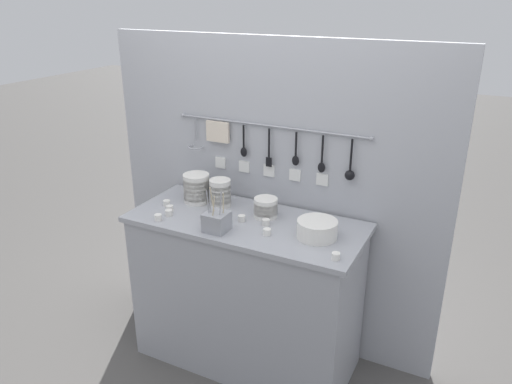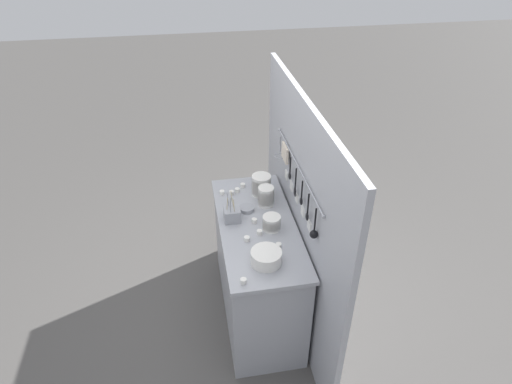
% 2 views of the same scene
% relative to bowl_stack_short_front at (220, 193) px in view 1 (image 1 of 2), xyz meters
% --- Properties ---
extents(ground_plane, '(20.00, 20.00, 0.00)m').
position_rel_bowl_stack_short_front_xyz_m(ground_plane, '(0.23, -0.11, -1.04)').
color(ground_plane, '#514F4C').
extents(counter, '(1.35, 0.59, 0.96)m').
position_rel_bowl_stack_short_front_xyz_m(counter, '(0.23, -0.11, -0.56)').
color(counter, '#9EA0A8').
rests_on(counter, ground).
extents(back_wall, '(2.15, 0.11, 1.94)m').
position_rel_bowl_stack_short_front_xyz_m(back_wall, '(0.23, 0.21, -0.07)').
color(back_wall, '#A8AAB2').
rests_on(back_wall, ground).
extents(bowl_stack_short_front, '(0.13, 0.13, 0.17)m').
position_rel_bowl_stack_short_front_xyz_m(bowl_stack_short_front, '(0.00, 0.00, 0.00)').
color(bowl_stack_short_front, silver).
rests_on(bowl_stack_short_front, counter).
extents(bowl_stack_wide_centre, '(0.16, 0.16, 0.18)m').
position_rel_bowl_stack_short_front_xyz_m(bowl_stack_wide_centre, '(-0.16, -0.01, 0.00)').
color(bowl_stack_wide_centre, silver).
rests_on(bowl_stack_wide_centre, counter).
extents(bowl_stack_back_corner, '(0.14, 0.14, 0.11)m').
position_rel_bowl_stack_short_front_xyz_m(bowl_stack_back_corner, '(0.31, -0.02, -0.03)').
color(bowl_stack_back_corner, silver).
rests_on(bowl_stack_back_corner, counter).
extents(plate_stack, '(0.21, 0.21, 0.10)m').
position_rel_bowl_stack_short_front_xyz_m(plate_stack, '(0.66, -0.13, -0.04)').
color(plate_stack, silver).
rests_on(plate_stack, counter).
extents(steel_mixing_bowl, '(0.12, 0.12, 0.03)m').
position_rel_bowl_stack_short_front_xyz_m(steel_mixing_bowl, '(0.04, -0.17, -0.07)').
color(steel_mixing_bowl, '#93969E').
rests_on(steel_mixing_bowl, counter).
extents(cutlery_caddy, '(0.12, 0.12, 0.25)m').
position_rel_bowl_stack_short_front_xyz_m(cutlery_caddy, '(0.15, -0.30, -0.03)').
color(cutlery_caddy, '#93969E').
rests_on(cutlery_caddy, counter).
extents(cup_beside_plates, '(0.04, 0.04, 0.04)m').
position_rel_bowl_stack_short_front_xyz_m(cup_beside_plates, '(0.83, -0.31, -0.07)').
color(cup_beside_plates, silver).
rests_on(cup_beside_plates, counter).
extents(cup_back_right, '(0.04, 0.04, 0.04)m').
position_rel_bowl_stack_short_front_xyz_m(cup_back_right, '(-0.21, -0.34, -0.07)').
color(cup_back_right, silver).
rests_on(cup_back_right, counter).
extents(cup_centre, '(0.04, 0.04, 0.04)m').
position_rel_bowl_stack_short_front_xyz_m(cup_centre, '(-0.29, -0.15, -0.07)').
color(cup_centre, silver).
rests_on(cup_centre, counter).
extents(cup_front_right, '(0.04, 0.04, 0.04)m').
position_rel_bowl_stack_short_front_xyz_m(cup_front_right, '(0.22, -0.13, -0.07)').
color(cup_front_right, silver).
rests_on(cup_front_right, counter).
extents(cup_edge_near, '(0.04, 0.04, 0.04)m').
position_rel_bowl_stack_short_front_xyz_m(cup_edge_near, '(-0.23, -0.20, -0.07)').
color(cup_edge_near, silver).
rests_on(cup_edge_near, counter).
extents(cup_front_left, '(0.04, 0.04, 0.04)m').
position_rel_bowl_stack_short_front_xyz_m(cup_front_left, '(0.42, -0.22, -0.07)').
color(cup_front_left, silver).
rests_on(cup_front_left, counter).
extents(cup_back_left, '(0.04, 0.04, 0.04)m').
position_rel_bowl_stack_short_front_xyz_m(cup_back_left, '(0.53, -0.01, -0.07)').
color(cup_back_left, silver).
rests_on(cup_back_left, counter).
extents(cup_edge_far, '(0.04, 0.04, 0.04)m').
position_rel_bowl_stack_short_front_xyz_m(cup_edge_far, '(0.36, -0.12, -0.07)').
color(cup_edge_far, silver).
rests_on(cup_edge_far, counter).
extents(cup_by_caddy, '(0.04, 0.04, 0.04)m').
position_rel_bowl_stack_short_front_xyz_m(cup_by_caddy, '(-0.19, -0.26, -0.07)').
color(cup_by_caddy, silver).
rests_on(cup_by_caddy, counter).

